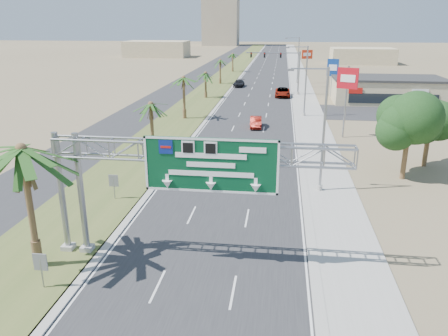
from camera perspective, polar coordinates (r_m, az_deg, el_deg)
road at (r=122.94m, az=5.64°, el=12.33°), size 12.00×300.00×0.02m
sidewalk_right at (r=122.95m, az=9.70°, el=12.18°), size 4.00×300.00×0.10m
median_grass at (r=123.66m, az=0.90°, el=12.48°), size 7.00×300.00×0.12m
opposing_road at (r=124.66m, az=-2.38°, el=12.49°), size 8.00×300.00×0.02m
sign_gantry at (r=23.77m, az=-5.29°, el=0.93°), size 16.75×1.24×7.50m
palm_near at (r=24.92m, az=-24.96°, el=2.16°), size 5.70×5.70×8.35m
palm_row_b at (r=46.93m, az=-9.54°, el=8.11°), size 3.99×3.99×5.95m
palm_row_c at (r=62.12m, az=-5.31°, el=11.52°), size 3.99×3.99×6.75m
palm_row_d at (r=79.81m, az=-2.43°, el=12.24°), size 3.99×3.99×5.45m
palm_row_e at (r=98.43m, az=-0.51°, el=13.85°), size 3.99×3.99×6.15m
palm_row_f at (r=123.20m, az=1.15°, el=14.62°), size 3.99×3.99×5.75m
streetlight_near at (r=35.36m, az=12.55°, el=4.17°), size 3.27×0.44×10.00m
streetlight_mid at (r=64.81m, az=10.45°, el=10.72°), size 3.27×0.44×10.00m
streetlight_far at (r=100.57m, az=9.54°, el=13.48°), size 3.27×0.44×10.00m
signal_mast at (r=84.55m, az=8.38°, el=12.71°), size 10.28×0.71×8.00m
store_building at (r=80.98m, az=20.47°, el=9.47°), size 18.00×10.00×4.00m
oak_near at (r=40.65m, az=22.98°, el=4.74°), size 4.50×4.50×6.80m
oak_far at (r=45.40m, az=25.27°, el=4.83°), size 3.50×3.50×5.60m
median_signback_a at (r=24.67m, az=-22.84°, el=-11.56°), size 0.75×0.08×2.08m
median_signback_b at (r=34.72m, az=-14.22°, el=-1.85°), size 0.75×0.08×2.08m
tower_distant at (r=264.65m, az=-0.42°, el=19.52°), size 20.00×16.00×35.00m
building_distant_left at (r=179.29m, az=-8.75°, el=15.12°), size 24.00×14.00×6.00m
building_distant_right at (r=154.73m, az=17.60°, el=13.79°), size 20.00×12.00×5.00m
car_left_lane at (r=45.88m, az=-4.80°, el=2.76°), size 2.36×4.71×1.54m
car_mid_lane at (r=57.64m, az=4.18°, el=5.98°), size 1.70×4.32×1.40m
car_right_lane at (r=82.40m, az=7.67°, el=9.76°), size 2.72×5.87×1.63m
car_far at (r=94.66m, az=1.97°, el=10.98°), size 2.27×4.94×1.40m
pole_sign_red_near at (r=53.35m, az=15.82°, el=10.74°), size 2.33×1.20×8.42m
pole_sign_blue at (r=82.02m, az=14.01°, el=12.44°), size 2.01×0.79×7.15m
pole_sign_red_far at (r=94.91m, az=10.79°, el=14.03°), size 2.22×0.73×7.87m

